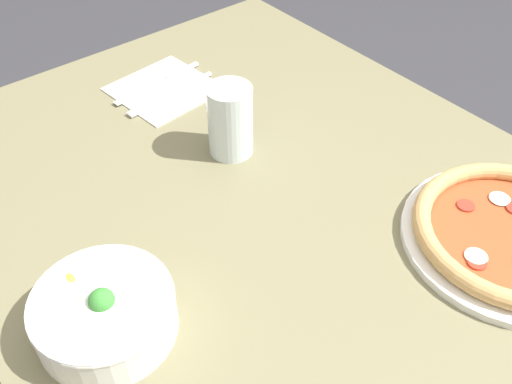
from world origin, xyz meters
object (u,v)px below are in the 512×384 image
object	(u,v)px
bowl	(104,312)
pizza	(511,234)
glass	(230,121)
knife	(162,81)
fork	(173,93)

from	to	relation	value
bowl	pizza	bearing A→B (deg)	-114.38
pizza	glass	size ratio (longest dim) A/B	2.48
bowl	knife	distance (m)	0.56
pizza	bowl	xyz separation A→B (m)	(0.23, 0.51, 0.02)
fork	knife	distance (m)	0.05
knife	fork	bearing A→B (deg)	75.57
bowl	fork	distance (m)	0.52
pizza	knife	xyz separation A→B (m)	(0.67, 0.16, -0.01)
pizza	fork	size ratio (longest dim) A/B	1.53
pizza	glass	bearing A→B (deg)	23.47
pizza	bowl	distance (m)	0.56
knife	pizza	bearing A→B (deg)	96.84
bowl	glass	xyz separation A→B (m)	(0.18, -0.33, 0.03)
pizza	bowl	world-z (taller)	bowl
fork	knife	bearing A→B (deg)	-104.43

